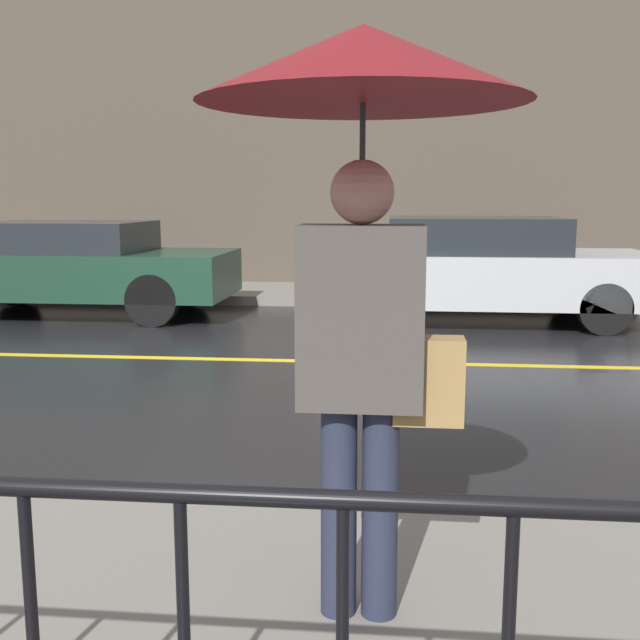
% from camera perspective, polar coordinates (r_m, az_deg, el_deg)
% --- Properties ---
extents(ground_plane, '(80.00, 80.00, 0.00)m').
position_cam_1_polar(ground_plane, '(7.79, -8.08, -2.97)').
color(ground_plane, black).
extents(sidewalk_far, '(28.00, 2.02, 0.15)m').
position_cam_1_polar(sidewalk_far, '(12.48, -2.80, 2.05)').
color(sidewalk_far, slate).
rests_on(sidewalk_far, ground_plane).
extents(lane_marking, '(25.20, 0.12, 0.01)m').
position_cam_1_polar(lane_marking, '(7.79, -8.08, -2.94)').
color(lane_marking, gold).
rests_on(lane_marking, ground_plane).
extents(building_storefront, '(28.00, 0.30, 6.37)m').
position_cam_1_polar(building_storefront, '(13.62, -2.16, 15.78)').
color(building_storefront, '#4C4238').
rests_on(building_storefront, ground_plane).
extents(pedestrian, '(1.10, 1.10, 2.04)m').
position_cam_1_polar(pedestrian, '(2.53, 3.37, 13.00)').
color(pedestrian, '#23283D').
rests_on(pedestrian, sidewalk_near).
extents(car_dark_green, '(4.31, 1.83, 1.32)m').
position_cam_1_polar(car_dark_green, '(11.09, -18.17, 3.94)').
color(car_dark_green, '#193828').
rests_on(car_dark_green, ground_plane).
extents(car_silver, '(4.28, 1.91, 1.39)m').
position_cam_1_polar(car_silver, '(10.21, 12.31, 3.90)').
color(car_silver, '#B2B5BA').
rests_on(car_silver, ground_plane).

